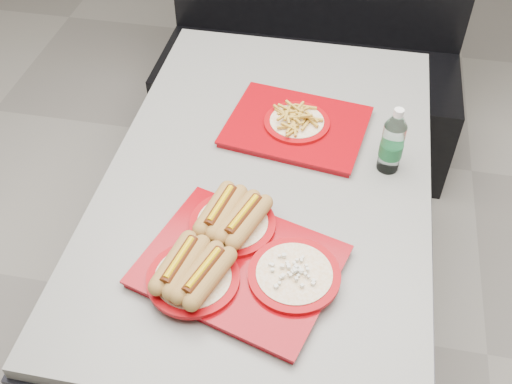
% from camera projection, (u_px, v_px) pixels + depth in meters
% --- Properties ---
extents(ground, '(6.00, 6.00, 0.00)m').
position_uv_depth(ground, '(265.00, 318.00, 2.22)').
color(ground, gray).
rests_on(ground, ground).
extents(diner_table, '(0.92, 1.42, 0.75)m').
position_uv_depth(diner_table, '(268.00, 212.00, 1.80)').
color(diner_table, black).
rests_on(diner_table, ground).
extents(booth_bench, '(1.30, 0.57, 1.35)m').
position_uv_depth(booth_bench, '(310.00, 63.00, 2.69)').
color(booth_bench, black).
rests_on(booth_bench, ground).
extents(tray_near, '(0.53, 0.46, 0.10)m').
position_uv_depth(tray_near, '(234.00, 256.00, 1.43)').
color(tray_near, '#8E030A').
rests_on(tray_near, diner_table).
extents(tray_far, '(0.45, 0.37, 0.08)m').
position_uv_depth(tray_far, '(297.00, 124.00, 1.80)').
color(tray_far, '#8E030A').
rests_on(tray_far, diner_table).
extents(water_bottle, '(0.07, 0.07, 0.21)m').
position_uv_depth(water_bottle, '(392.00, 144.00, 1.64)').
color(water_bottle, silver).
rests_on(water_bottle, diner_table).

